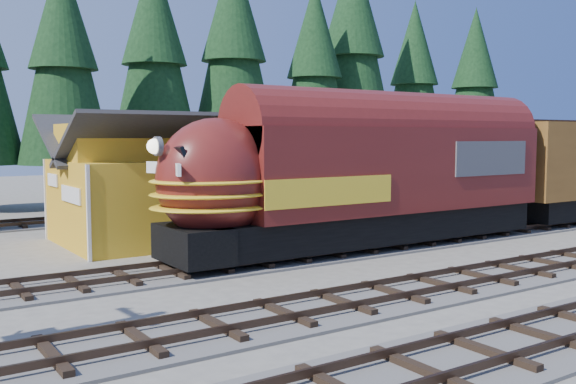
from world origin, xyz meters
TOP-DOWN VIEW (x-y plane):
  - ground at (0.00, 0.00)m, footprint 120.00×120.00m
  - track_siding at (10.00, 4.00)m, footprint 68.00×3.20m
  - depot at (-0.00, 10.50)m, footprint 12.80×7.00m
  - conifer_backdrop at (7.73, 24.01)m, footprint 81.83×20.65m
  - locomotive at (3.12, 4.00)m, footprint 17.03×3.38m

SIDE VIEW (x-z plane):
  - ground at x=0.00m, z-range 0.00..0.00m
  - track_siding at x=10.00m, z-range -0.11..0.22m
  - locomotive at x=3.12m, z-range 0.37..5.00m
  - depot at x=0.00m, z-range 0.31..5.61m
  - conifer_backdrop at x=7.73m, z-range 1.27..18.43m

